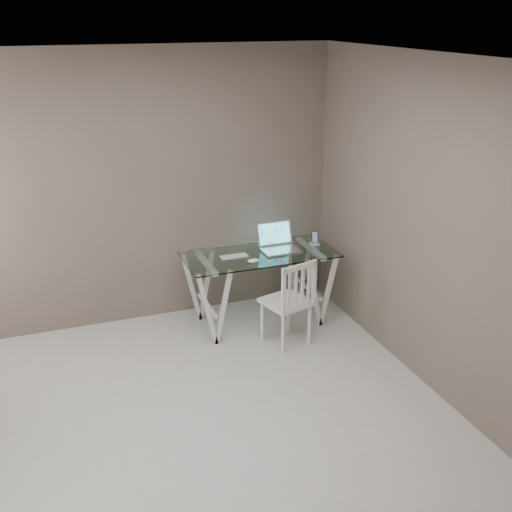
{
  "coord_description": "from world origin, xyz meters",
  "views": [
    {
      "loc": [
        -1.02,
        -3.78,
        3.0
      ],
      "look_at": [
        0.93,
        1.42,
        0.85
      ],
      "focal_mm": 45.0,
      "sensor_mm": 36.0,
      "label": 1
    }
  ],
  "objects": [
    {
      "name": "desk",
      "position": [
        1.08,
        1.72,
        0.38
      ],
      "size": [
        1.5,
        0.7,
        0.75
      ],
      "color": "silver",
      "rests_on": "ground"
    },
    {
      "name": "room",
      "position": [
        -0.06,
        0.02,
        1.72
      ],
      "size": [
        4.5,
        4.52,
        2.71
      ],
      "color": "#B8B6B0",
      "rests_on": "ground"
    },
    {
      "name": "mouse",
      "position": [
        0.94,
        1.52,
        0.76
      ],
      "size": [
        0.12,
        0.07,
        0.04
      ],
      "primitive_type": "ellipsoid",
      "color": "white",
      "rests_on": "desk"
    },
    {
      "name": "laptop",
      "position": [
        1.3,
        1.78,
        0.81
      ],
      "size": [
        0.37,
        0.34,
        0.25
      ],
      "color": "silver",
      "rests_on": "desk"
    },
    {
      "name": "keyboard",
      "position": [
        0.82,
        1.72,
        0.75
      ],
      "size": [
        0.29,
        0.12,
        0.01
      ],
      "primitive_type": "cube",
      "color": "silver",
      "rests_on": "desk"
    },
    {
      "name": "phone_dock",
      "position": [
        1.7,
        1.76,
        0.79
      ],
      "size": [
        0.08,
        0.08,
        0.14
      ],
      "color": "white",
      "rests_on": "desk"
    },
    {
      "name": "chair",
      "position": [
        1.18,
        1.16,
        0.48
      ],
      "size": [
        0.49,
        0.49,
        0.87
      ],
      "rotation": [
        0.0,
        0.0,
        0.27
      ],
      "color": "white",
      "rests_on": "ground"
    }
  ]
}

